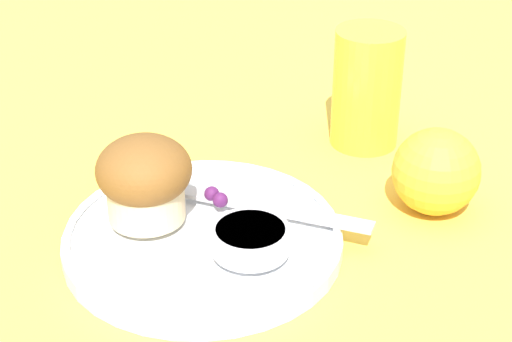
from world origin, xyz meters
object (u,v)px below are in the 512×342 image
orange_fruit (436,172)px  juice_glass (367,88)px  butter_knife (273,209)px  muffin (144,178)px

orange_fruit → juice_glass: bearing=163.5°
butter_knife → orange_fruit: orange_fruit is taller
muffin → orange_fruit: (0.11, 0.21, -0.02)m
orange_fruit → muffin: bearing=-116.9°
muffin → orange_fruit: size_ratio=1.02×
juice_glass → muffin: bearing=-86.5°
muffin → butter_knife: 0.11m
butter_knife → orange_fruit: bearing=34.1°
muffin → juice_glass: (-0.02, 0.25, 0.00)m
butter_knife → muffin: bearing=-154.8°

